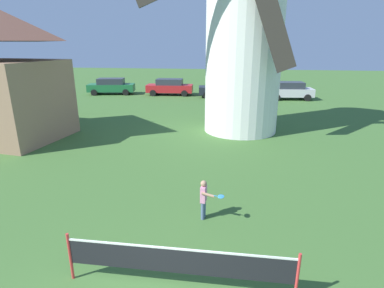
{
  "coord_description": "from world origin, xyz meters",
  "views": [
    {
      "loc": [
        1.28,
        -3.45,
        4.76
      ],
      "look_at": [
        0.32,
        3.5,
        2.47
      ],
      "focal_mm": 28.75,
      "sensor_mm": 36.0,
      "label": 1
    }
  ],
  "objects_px": {
    "player_far": "(204,197)",
    "parked_car_black": "(222,89)",
    "windmill": "(245,18)",
    "parked_car_red": "(170,87)",
    "tennis_net": "(178,261)",
    "parked_car_green": "(111,86)",
    "parked_car_silver": "(290,90)"
  },
  "relations": [
    {
      "from": "parked_car_red",
      "to": "parked_car_silver",
      "type": "height_order",
      "value": "same"
    },
    {
      "from": "windmill",
      "to": "parked_car_red",
      "type": "xyz_separation_m",
      "value": [
        -6.68,
        12.21,
        -5.24
      ]
    },
    {
      "from": "parked_car_black",
      "to": "parked_car_red",
      "type": "bearing_deg",
      "value": 173.26
    },
    {
      "from": "parked_car_green",
      "to": "parked_car_black",
      "type": "distance_m",
      "value": 10.96
    },
    {
      "from": "parked_car_green",
      "to": "parked_car_black",
      "type": "height_order",
      "value": "same"
    },
    {
      "from": "parked_car_red",
      "to": "windmill",
      "type": "bearing_deg",
      "value": -61.31
    },
    {
      "from": "tennis_net",
      "to": "parked_car_red",
      "type": "distance_m",
      "value": 25.26
    },
    {
      "from": "parked_car_red",
      "to": "parked_car_black",
      "type": "xyz_separation_m",
      "value": [
        5.1,
        -0.6,
        -0.0
      ]
    },
    {
      "from": "parked_car_green",
      "to": "player_far",
      "type": "bearing_deg",
      "value": -62.15
    },
    {
      "from": "tennis_net",
      "to": "parked_car_silver",
      "type": "xyz_separation_m",
      "value": [
        5.91,
        23.69,
        0.13
      ]
    },
    {
      "from": "windmill",
      "to": "tennis_net",
      "type": "height_order",
      "value": "windmill"
    },
    {
      "from": "parked_car_black",
      "to": "parked_car_green",
      "type": "bearing_deg",
      "value": 178.32
    },
    {
      "from": "player_far",
      "to": "parked_car_green",
      "type": "relative_size",
      "value": 0.25
    },
    {
      "from": "player_far",
      "to": "parked_car_black",
      "type": "distance_m",
      "value": 21.34
    },
    {
      "from": "player_far",
      "to": "tennis_net",
      "type": "bearing_deg",
      "value": -95.11
    },
    {
      "from": "windmill",
      "to": "parked_car_red",
      "type": "bearing_deg",
      "value": 118.69
    },
    {
      "from": "parked_car_silver",
      "to": "parked_car_green",
      "type": "bearing_deg",
      "value": 177.6
    },
    {
      "from": "windmill",
      "to": "parked_car_red",
      "type": "height_order",
      "value": "windmill"
    },
    {
      "from": "player_far",
      "to": "parked_car_black",
      "type": "height_order",
      "value": "parked_car_black"
    },
    {
      "from": "parked_car_black",
      "to": "parked_car_silver",
      "type": "xyz_separation_m",
      "value": [
        6.15,
        -0.4,
        -0.0
      ]
    },
    {
      "from": "tennis_net",
      "to": "windmill",
      "type": "bearing_deg",
      "value": 83.85
    },
    {
      "from": "parked_car_black",
      "to": "parked_car_silver",
      "type": "distance_m",
      "value": 6.16
    },
    {
      "from": "parked_car_green",
      "to": "parked_car_red",
      "type": "bearing_deg",
      "value": 2.75
    },
    {
      "from": "windmill",
      "to": "parked_car_green",
      "type": "relative_size",
      "value": 2.98
    },
    {
      "from": "tennis_net",
      "to": "player_far",
      "type": "height_order",
      "value": "player_far"
    },
    {
      "from": "windmill",
      "to": "parked_car_black",
      "type": "xyz_separation_m",
      "value": [
        -1.59,
        11.6,
        -5.24
      ]
    },
    {
      "from": "player_far",
      "to": "parked_car_green",
      "type": "distance_m",
      "value": 24.49
    },
    {
      "from": "parked_car_red",
      "to": "parked_car_green",
      "type": "bearing_deg",
      "value": -177.25
    },
    {
      "from": "parked_car_green",
      "to": "parked_car_red",
      "type": "height_order",
      "value": "same"
    },
    {
      "from": "parked_car_black",
      "to": "tennis_net",
      "type": "bearing_deg",
      "value": -89.43
    },
    {
      "from": "tennis_net",
      "to": "parked_car_green",
      "type": "height_order",
      "value": "parked_car_green"
    },
    {
      "from": "tennis_net",
      "to": "parked_car_red",
      "type": "relative_size",
      "value": 1.02
    }
  ]
}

